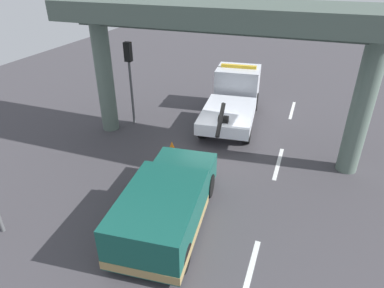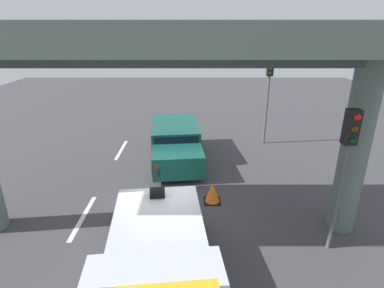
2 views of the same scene
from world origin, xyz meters
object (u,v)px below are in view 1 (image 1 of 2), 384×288
Objects in this scene: tow_truck_white at (234,96)px; towed_van_green at (166,206)px; traffic_light_far at (129,66)px; traffic_cone_orange at (172,149)px.

tow_truck_white reaches higher than towed_van_green.
tow_truck_white is 1.78× the size of traffic_light_far.
traffic_light_far reaches higher than traffic_cone_orange.
towed_van_green reaches higher than traffic_cone_orange.
traffic_light_far reaches higher than towed_van_green.
tow_truck_white is at bearing 0.55° from towed_van_green.
traffic_cone_orange is at bearing 20.88° from towed_van_green.
towed_van_green is 8.36m from traffic_light_far.
towed_van_green is at bearing -159.12° from traffic_cone_orange.
traffic_light_far is at bearing 117.73° from tow_truck_white.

